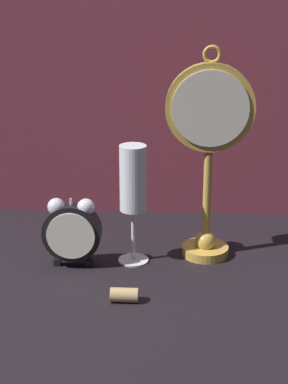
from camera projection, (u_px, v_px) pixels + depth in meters
ground_plane at (141, 287)px, 1.01m from camera, size 4.00×4.00×0.00m
fabric_backdrop_drape at (151, 73)px, 1.22m from camera, size 1.66×0.01×0.57m
pocket_watch_on_stand at (209, 148)px, 1.06m from camera, size 0.15×0.08×0.36m
alarm_clock_twin_bell at (72, 229)px, 1.06m from camera, size 0.10×0.03×0.12m
champagne_flute at (133, 186)px, 1.06m from camera, size 0.05×0.05×0.21m
wine_cork at (124, 295)px, 0.97m from camera, size 0.04×0.02×0.02m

